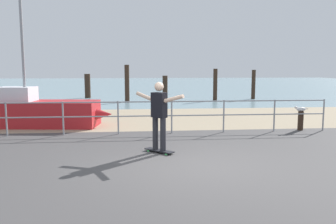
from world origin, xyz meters
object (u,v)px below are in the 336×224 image
Objects in this scene: bollard_short at (301,121)px; seagull at (301,109)px; skateboard at (159,151)px; skateboarder at (159,112)px; sailboat at (39,112)px.

seagull is at bearing -173.96° from bollard_short.
bollard_short is (4.84, 2.58, 0.26)m from skateboard.
skateboarder is at bearing -63.43° from skateboard.
sailboat is 5.80m from skateboard.
seagull reaches higher than skateboard.
sailboat is at bearing 169.38° from bollard_short.
bollard_short is at bearing 28.06° from skateboarder.
skateboarder is 5.48m from seagull.
seagull reaches higher than bollard_short.
skateboard is 1.47× the size of seagull.
skateboard is at bearing -151.94° from bollard_short.
bollard_short reaches higher than skateboard.
sailboat is 5.81m from skateboarder.
skateboard is at bearing -46.99° from sailboat.
sailboat reaches higher than skateboard.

